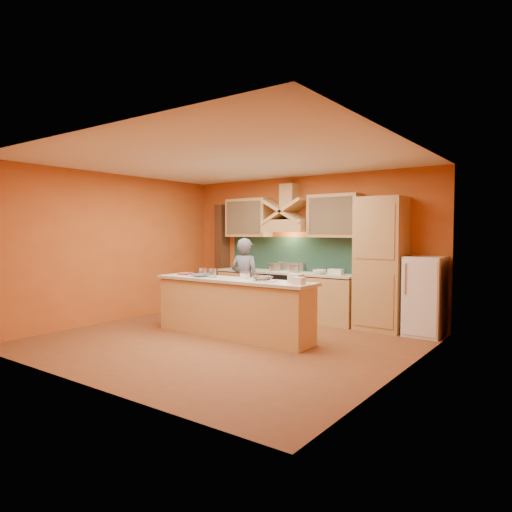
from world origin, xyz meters
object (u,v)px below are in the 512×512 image
Objects in this scene: person at (245,281)px; kitchen_scale at (245,276)px; stove at (285,295)px; fridge at (425,296)px; mixing_bowl at (262,278)px.

person is 1.05m from kitchen_scale.
fridge reaches higher than stove.
fridge is 3.12m from person.
fridge is 11.87× the size of kitchen_scale.
stove is 2.10m from mixing_bowl.
stove is at bearing 112.43° from mixing_bowl.
fridge is at bearing -168.94° from person.
kitchen_scale is 0.42m from mixing_bowl.
person reaches higher than kitchen_scale.
mixing_bowl is (1.04, -0.91, 0.19)m from person.
person is (-2.96, -0.97, 0.14)m from fridge.
fridge reaches higher than mixing_bowl.
kitchen_scale is (-2.34, -1.79, 0.34)m from fridge.
stove is 2.71m from fridge.
kitchen_scale is (0.63, -0.82, 0.20)m from person.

